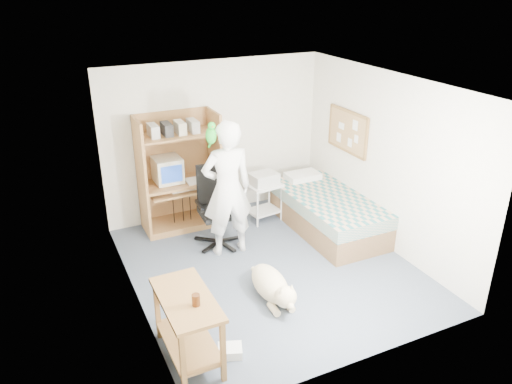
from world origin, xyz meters
TOP-DOWN VIEW (x-y plane):
  - floor at (0.00, 0.00)m, footprint 4.00×4.00m
  - wall_back at (0.00, 2.00)m, footprint 3.60×0.02m
  - wall_right at (1.80, 0.00)m, footprint 0.02×4.00m
  - wall_left at (-1.80, 0.00)m, footprint 0.02×4.00m
  - ceiling at (0.00, 0.00)m, footprint 3.60×4.00m
  - computer_hutch at (-0.70, 1.74)m, footprint 1.20×0.63m
  - bed at (1.30, 0.62)m, footprint 1.02×2.02m
  - side_desk at (-1.55, -1.20)m, footprint 0.50×1.00m
  - corkboard at (1.77, 0.90)m, footprint 0.04×0.94m
  - office_chair at (-0.39, 0.96)m, footprint 0.66×0.66m
  - person at (-0.35, 0.65)m, footprint 0.74×0.51m
  - parrot at (-0.55, 0.66)m, footprint 0.14×0.25m
  - dog at (-0.31, -0.65)m, footprint 0.40×1.15m
  - printer_cart at (0.55, 1.34)m, footprint 0.57×0.48m
  - printer at (0.55, 1.34)m, footprint 0.46×0.37m
  - crt_monitor at (-0.87, 1.75)m, footprint 0.41×0.44m
  - keyboard at (-0.66, 1.58)m, footprint 0.45×0.17m
  - pencil_cup at (-0.36, 1.65)m, footprint 0.08×0.08m
  - drink_glass at (-1.50, -1.36)m, footprint 0.08×0.08m
  - floor_box_a at (-1.16, -1.35)m, footprint 0.30×0.27m
  - floor_box_b at (-1.50, -1.17)m, footprint 0.25×0.27m

SIDE VIEW (x-z plane):
  - floor at x=0.00m, z-range 0.00..0.00m
  - floor_box_b at x=-1.50m, z-range 0.00..0.08m
  - floor_box_a at x=-1.16m, z-range 0.00..0.10m
  - dog at x=-0.31m, z-range -0.03..0.40m
  - bed at x=1.30m, z-range -0.04..0.62m
  - printer_cart at x=0.55m, z-range 0.10..0.73m
  - office_chair at x=-0.39m, z-range -0.17..1.00m
  - side_desk at x=-1.55m, z-range 0.12..0.87m
  - keyboard at x=-0.66m, z-range 0.66..0.69m
  - printer at x=0.55m, z-range 0.63..0.81m
  - drink_glass at x=-1.50m, z-range 0.75..0.87m
  - pencil_cup at x=-0.36m, z-range 0.76..0.88m
  - computer_hutch at x=-0.70m, z-range -0.08..1.72m
  - crt_monitor at x=-0.87m, z-range 0.77..1.15m
  - person at x=-0.35m, z-range 0.00..1.94m
  - wall_back at x=0.00m, z-range 0.00..2.50m
  - wall_right at x=1.80m, z-range 0.00..2.50m
  - wall_left at x=-1.80m, z-range 0.00..2.50m
  - corkboard at x=1.77m, z-range 1.12..1.78m
  - parrot at x=-0.55m, z-range 1.58..1.97m
  - ceiling at x=0.00m, z-range 2.49..2.51m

